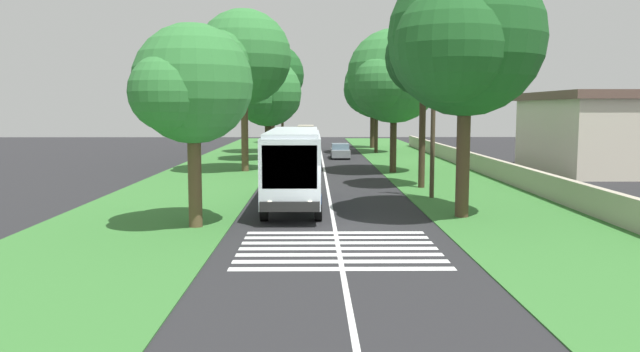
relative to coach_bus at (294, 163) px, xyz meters
The scene contains 24 objects.
ground 6.78m from the coach_bus, 163.74° to the right, with size 160.00×160.00×0.00m, color #262628.
grass_verge_left 11.11m from the coach_bus, 35.94° to the left, with size 120.00×8.00×0.04m, color #387533.
grass_verge_right 13.51m from the coach_bus, 48.56° to the right, with size 120.00×8.00×0.04m, color #387533.
centre_line 9.26m from the coach_bus, 11.52° to the right, with size 110.00×0.16×0.01m, color silver.
coach_bus is the anchor object (origin of this frame).
zebra_crossing 9.65m from the coach_bus, 168.98° to the right, with size 5.85×6.80×0.01m.
trailing_car_0 19.76m from the coach_bus, ahead, with size 4.30×1.78×1.43m.
trailing_car_1 29.59m from the coach_bus, ahead, with size 4.30×1.78×1.43m.
trailing_car_2 35.66m from the coach_bus, ahead, with size 4.30×1.78×1.43m.
trailing_car_3 42.74m from the coach_bus, ahead, with size 4.30×1.78×1.43m.
trailing_minibus_0 53.47m from the coach_bus, ahead, with size 6.00×2.14×2.53m.
roadside_tree_left_0 28.30m from the coach_bus, ahead, with size 7.58×6.28×9.34m.
roadside_tree_left_1 55.95m from the coach_bus, ahead, with size 5.61×4.97×8.38m.
roadside_tree_left_2 7.41m from the coach_bus, 143.74° to the left, with size 5.75×4.72×8.05m.
roadside_tree_left_3 18.44m from the coach_bus, 14.89° to the left, with size 8.50×7.08×12.09m.
roadside_tree_left_4 37.36m from the coach_bus, ahead, with size 7.61×6.84×11.71m.
roadside_tree_right_0 17.97m from the coach_bus, 22.89° to the right, with size 8.28×6.89×10.54m.
roadside_tree_right_1 9.56m from the coach_bus, 112.98° to the right, with size 8.47×6.71×11.08m.
roadside_tree_right_2 37.39m from the coach_bus, 11.61° to the right, with size 8.65×7.07×10.65m.
roadside_tree_right_3 45.53m from the coach_bus, 10.10° to the right, with size 5.46×4.47×8.50m.
roadside_tree_right_4 11.48m from the coach_bus, 46.53° to the right, with size 5.59×4.56×10.01m.
utility_pole 7.89m from the coach_bus, 70.03° to the right, with size 0.24×1.40×7.13m.
roadside_wall 19.31m from the coach_bus, 44.10° to the right, with size 70.00×0.40×1.28m, color #B2A893.
roadside_building 26.93m from the coach_bus, 52.89° to the right, with size 13.03×7.17×6.00m.
Camera 1 is at (-23.75, 0.86, 4.76)m, focal length 34.68 mm.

